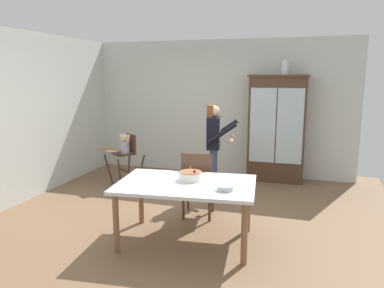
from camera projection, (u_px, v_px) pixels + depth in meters
name	position (u px, v px, depth m)	size (l,w,h in m)	color
ground_plane	(178.00, 218.00, 5.15)	(6.24, 6.24, 0.00)	brown
wall_back	(220.00, 108.00, 7.37)	(5.32, 0.06, 2.70)	silver
wall_left	(18.00, 118.00, 5.65)	(0.06, 5.32, 2.70)	silver
china_cabinet	(277.00, 128.00, 6.85)	(1.10, 0.48, 2.01)	#4C3323
ceramic_vase	(285.00, 68.00, 6.62)	(0.13, 0.13, 0.27)	white
high_chair_with_toddler	(124.00, 149.00, 6.70)	(0.80, 0.84, 0.95)	#4C3323
adult_person	(214.00, 139.00, 5.92)	(0.55, 0.53, 1.53)	#3D4C6B
dining_table	(186.00, 189.00, 4.33)	(1.72, 1.19, 0.74)	silver
birthday_cake	(190.00, 176.00, 4.41)	(0.28, 0.28, 0.19)	white
serving_bowl	(225.00, 188.00, 4.02)	(0.18, 0.18, 0.06)	#B2BCC6
dining_chair_far_side	(197.00, 180.00, 5.06)	(0.49, 0.49, 0.96)	#4C3323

